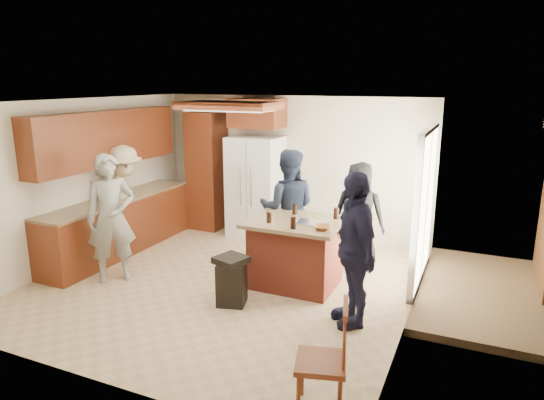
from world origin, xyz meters
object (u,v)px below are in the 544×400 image
at_px(person_behind_right, 359,214).
at_px(spindle_chair, 323,362).
at_px(refrigerator, 256,187).
at_px(trash_bin, 232,280).
at_px(person_behind_left, 288,208).
at_px(kitchen_island, 296,252).
at_px(person_counter, 125,200).
at_px(person_side_right, 354,249).
at_px(person_front_left, 111,218).

height_order(person_behind_right, spindle_chair, person_behind_right).
xyz_separation_m(refrigerator, trash_bin, (0.94, -2.66, -0.58)).
bearing_deg(person_behind_left, spindle_chair, 97.73).
height_order(kitchen_island, trash_bin, kitchen_island).
bearing_deg(kitchen_island, person_counter, 177.62).
bearing_deg(refrigerator, person_behind_right, -18.68).
relative_size(person_side_right, refrigerator, 1.00).
relative_size(person_front_left, trash_bin, 2.86).
xyz_separation_m(person_counter, trash_bin, (2.49, -1.00, -0.56)).
bearing_deg(person_behind_right, person_counter, 12.54).
bearing_deg(person_front_left, trash_bin, -45.35).
relative_size(person_front_left, person_side_right, 1.00).
xyz_separation_m(person_behind_left, refrigerator, (-1.07, 1.11, 0.01)).
relative_size(person_side_right, kitchen_island, 1.41).
relative_size(person_front_left, person_behind_right, 1.13).
relative_size(refrigerator, trash_bin, 2.86).
bearing_deg(kitchen_island, refrigerator, 129.40).
bearing_deg(person_side_right, refrigerator, -168.62).
relative_size(kitchen_island, trash_bin, 2.03).
xyz_separation_m(trash_bin, spindle_chair, (1.69, -1.48, 0.13)).
bearing_deg(person_behind_left, person_counter, -7.60).
distance_m(person_front_left, kitchen_island, 2.60).
relative_size(person_front_left, person_behind_left, 1.01).
xyz_separation_m(kitchen_island, spindle_chair, (1.16, -2.36, -0.02)).
xyz_separation_m(person_front_left, kitchen_island, (2.41, 0.86, -0.43)).
height_order(person_behind_left, refrigerator, refrigerator).
distance_m(person_behind_left, refrigerator, 1.54).
bearing_deg(person_front_left, refrigerator, 25.30).
relative_size(person_behind_left, spindle_chair, 1.79).
bearing_deg(spindle_chair, person_front_left, 157.34).
height_order(person_front_left, person_side_right, same).
relative_size(person_behind_left, trash_bin, 2.83).
relative_size(person_behind_left, kitchen_island, 1.39).
height_order(person_front_left, kitchen_island, person_front_left).
bearing_deg(refrigerator, person_side_right, -45.74).
bearing_deg(spindle_chair, kitchen_island, 116.26).
bearing_deg(person_counter, person_front_left, -163.38).
bearing_deg(person_side_right, person_behind_left, -168.43).
height_order(person_front_left, person_behind_right, person_front_left).
relative_size(refrigerator, kitchen_island, 1.41).
bearing_deg(refrigerator, person_counter, -133.04).
bearing_deg(spindle_chair, person_side_right, 96.20).
relative_size(person_counter, trash_bin, 2.80).
distance_m(person_side_right, person_counter, 4.10).
bearing_deg(trash_bin, kitchen_island, 58.91).
height_order(person_behind_right, person_counter, person_counter).
bearing_deg(kitchen_island, spindle_chair, -63.74).
distance_m(person_behind_right, spindle_chair, 3.51).
distance_m(person_behind_left, trash_bin, 1.66).
distance_m(person_behind_right, trash_bin, 2.31).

